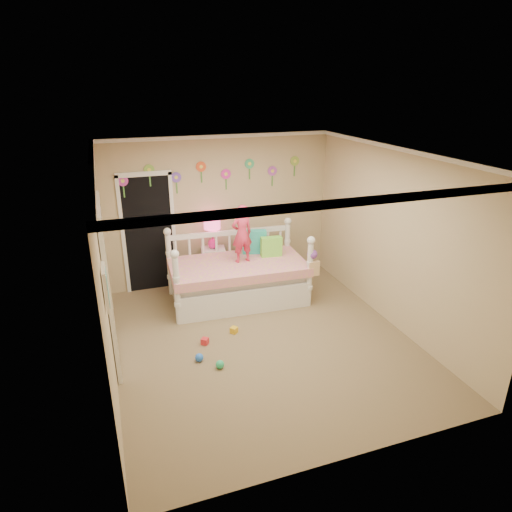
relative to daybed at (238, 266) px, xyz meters
name	(u,v)px	position (x,y,z in m)	size (l,w,h in m)	color
floor	(263,340)	(-0.04, -1.34, -0.60)	(4.00, 4.50, 0.01)	#7F684C
ceiling	(264,154)	(-0.04, -1.34, 2.00)	(4.00, 4.50, 0.01)	white
back_wall	(220,211)	(-0.04, 0.91, 0.70)	(4.00, 0.01, 2.60)	tan
left_wall	(103,276)	(-2.04, -1.34, 0.70)	(0.01, 4.50, 2.60)	tan
right_wall	(394,239)	(1.96, -1.34, 0.70)	(0.01, 4.50, 2.60)	tan
crown_molding	(264,157)	(-0.04, -1.34, 1.97)	(4.00, 4.50, 0.06)	white
daybed	(238,266)	(0.00, 0.00, 0.00)	(2.22, 1.20, 1.21)	white
pillow_turquoise	(254,242)	(0.40, 0.31, 0.27)	(0.40, 0.14, 0.40)	#24B4A9
pillow_lime	(271,247)	(0.62, 0.09, 0.23)	(0.35, 0.13, 0.33)	#7DE746
child	(242,234)	(0.08, 0.01, 0.55)	(0.35, 0.23, 0.96)	#E03255
nightstand	(214,266)	(-0.23, 0.72, -0.26)	(0.41, 0.31, 0.69)	white
table_lamp	(212,226)	(-0.23, 0.72, 0.50)	(0.28, 0.28, 0.62)	#F42091
closet_doorway	(149,233)	(-1.29, 0.90, 0.43)	(0.90, 0.04, 2.07)	black
flower_decals	(214,175)	(-0.13, 0.90, 1.34)	(3.40, 0.02, 0.50)	#B2668C
mirror_closet	(109,284)	(-2.00, -1.04, 0.45)	(0.07, 1.30, 2.10)	white
wall_picture	(106,287)	(-2.01, -2.24, 0.95)	(0.05, 0.34, 0.42)	white
hanging_bag	(312,264)	(1.06, -0.58, 0.13)	(0.20, 0.16, 0.36)	beige
toy_scatter	(226,350)	(-0.62, -1.49, -0.55)	(0.80, 1.30, 0.11)	#996666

